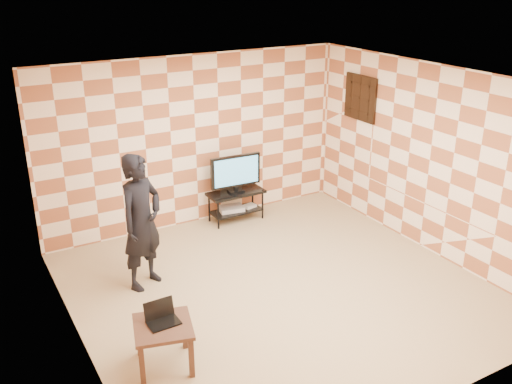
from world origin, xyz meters
TOP-DOWN VIEW (x-y plane):
  - floor at (0.00, 0.00)m, footprint 5.00×5.00m
  - wall_back at (0.00, 2.50)m, footprint 5.00×0.02m
  - wall_front at (0.00, -2.50)m, footprint 5.00×0.02m
  - wall_left at (-2.50, 0.00)m, footprint 0.02×5.00m
  - wall_right at (2.50, 0.00)m, footprint 0.02×5.00m
  - ceiling at (0.00, 0.00)m, footprint 5.00×5.00m
  - wall_art at (2.47, 1.55)m, footprint 0.04×0.72m
  - tv_stand at (0.54, 2.19)m, footprint 0.92×0.42m
  - tv at (0.54, 2.19)m, footprint 0.85×0.17m
  - dvd_player at (0.46, 2.23)m, footprint 0.44×0.35m
  - game_console at (0.79, 2.19)m, footprint 0.22×0.18m
  - side_table at (-1.84, -0.69)m, footprint 0.72×0.72m
  - laptop at (-1.83, -0.63)m, footprint 0.33×0.26m
  - person at (-1.45, 0.99)m, footprint 0.78×0.69m

SIDE VIEW (x-z plane):
  - floor at x=0.00m, z-range 0.00..0.00m
  - game_console at x=0.79m, z-range 0.17..0.22m
  - dvd_player at x=0.46m, z-range 0.17..0.24m
  - tv_stand at x=0.54m, z-range 0.11..0.61m
  - side_table at x=-1.84m, z-range 0.16..0.66m
  - laptop at x=-1.83m, z-range 0.44..0.66m
  - tv at x=0.54m, z-range 0.53..1.15m
  - person at x=-1.45m, z-range 0.00..1.79m
  - wall_back at x=0.00m, z-range 0.00..2.70m
  - wall_front at x=0.00m, z-range 0.00..2.70m
  - wall_left at x=-2.50m, z-range 0.00..2.70m
  - wall_right at x=2.50m, z-range 0.00..2.70m
  - wall_art at x=2.47m, z-range 1.59..2.31m
  - ceiling at x=0.00m, z-range 2.69..2.71m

